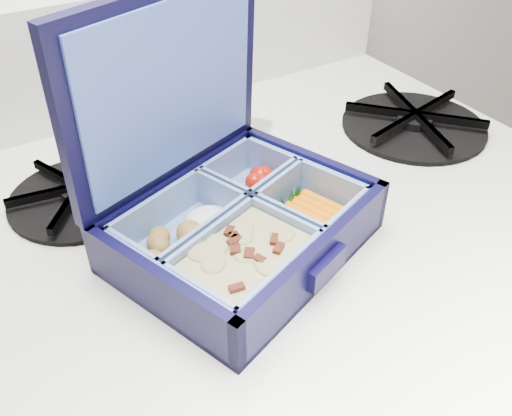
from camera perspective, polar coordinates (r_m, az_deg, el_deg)
bento_box at (r=0.49m, az=-1.32°, el=-1.96°), size 0.27×0.24×0.05m
burner_grate at (r=0.72m, az=16.37°, el=9.01°), size 0.21×0.21×0.03m
burner_grate_rear at (r=0.59m, az=-17.97°, el=1.56°), size 0.17×0.17×0.02m
fork at (r=0.62m, az=-1.67°, el=4.57°), size 0.16×0.15×0.01m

